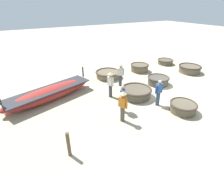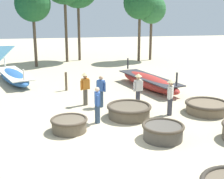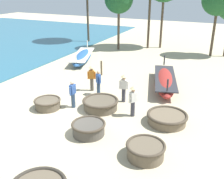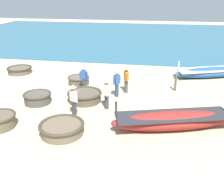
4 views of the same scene
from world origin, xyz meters
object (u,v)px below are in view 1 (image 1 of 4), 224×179
at_px(coracle_beside_post, 190,69).
at_px(mooring_post_inland, 69,144).
at_px(coracle_far_left, 108,74).
at_px(fisherman_by_coracle, 120,73).
at_px(coracle_upturned, 183,107).
at_px(coracle_far_right, 158,80).
at_px(coracle_front_left, 140,67).
at_px(coracle_tilted, 136,92).
at_px(coracle_nearest, 165,61).
at_px(fisherman_hauling, 159,92).
at_px(fisherman_standing_right, 123,98).
at_px(fisherman_with_hat, 123,104).
at_px(fisherman_standing_left, 110,83).
at_px(long_boat_green_hull, 50,93).

xyz_separation_m(coracle_beside_post, mooring_post_inland, (-3.78, 11.83, 0.22)).
bearing_deg(coracle_far_left, fisherman_by_coracle, 179.97).
xyz_separation_m(coracle_upturned, coracle_far_right, (3.38, -1.39, 0.02)).
distance_m(coracle_far_right, coracle_front_left, 2.96).
bearing_deg(coracle_upturned, coracle_tilted, 23.24).
relative_size(coracle_nearest, fisherman_hauling, 0.95).
bearing_deg(coracle_tilted, coracle_front_left, -40.79).
height_order(coracle_far_right, fisherman_standing_right, fisherman_standing_right).
bearing_deg(mooring_post_inland, fisherman_hauling, -78.83).
height_order(coracle_far_right, coracle_beside_post, coracle_beside_post).
bearing_deg(coracle_front_left, coracle_upturned, 162.78).
height_order(coracle_far_right, fisherman_by_coracle, fisherman_by_coracle).
bearing_deg(fisherman_with_hat, fisherman_standing_left, -16.38).
relative_size(fisherman_with_hat, fisherman_standing_right, 1.06).
xyz_separation_m(coracle_far_right, fisherman_standing_right, (-1.70, 4.24, 0.52)).
xyz_separation_m(coracle_beside_post, coracle_tilted, (-1.20, 6.65, -0.01)).
bearing_deg(coracle_upturned, long_boat_green_hull, 49.81).
bearing_deg(coracle_front_left, fisherman_by_coracle, 118.96).
xyz_separation_m(coracle_nearest, coracle_far_left, (-0.21, 6.52, 0.04)).
bearing_deg(coracle_far_right, fisherman_standing_left, 88.81).
bearing_deg(coracle_far_left, long_boat_green_hull, 105.54).
bearing_deg(fisherman_standing_left, coracle_far_right, -91.19).
xyz_separation_m(coracle_upturned, mooring_post_inland, (0.11, 6.34, 0.25)).
bearing_deg(mooring_post_inland, coracle_far_left, -39.61).
distance_m(coracle_front_left, coracle_beside_post, 4.28).
distance_m(coracle_far_right, fisherman_with_hat, 5.34).
bearing_deg(fisherman_by_coracle, long_boat_green_hull, 84.47).
xyz_separation_m(coracle_nearest, fisherman_hauling, (-5.38, 6.10, 0.58)).
distance_m(coracle_nearest, coracle_front_left, 3.45).
relative_size(coracle_far_right, coracle_beside_post, 0.84).
distance_m(coracle_beside_post, fisherman_with_hat, 9.31).
relative_size(coracle_tilted, fisherman_standing_left, 1.19).
height_order(coracle_upturned, coracle_tilted, coracle_tilted).
bearing_deg(fisherman_standing_left, fisherman_with_hat, 163.62).
xyz_separation_m(coracle_upturned, long_boat_green_hull, (5.05, 5.97, 0.12)).
xyz_separation_m(fisherman_by_coracle, fisherman_standing_left, (-1.11, 1.45, 0.00)).
bearing_deg(coracle_upturned, fisherman_with_hat, 73.93).
bearing_deg(coracle_far_right, fisherman_hauling, 135.88).
distance_m(coracle_upturned, coracle_front_left, 6.58).
bearing_deg(coracle_beside_post, coracle_front_left, 55.91).
distance_m(coracle_far_left, fisherman_standing_right, 5.04).
xyz_separation_m(coracle_upturned, fisherman_standing_right, (1.68, 2.86, 0.54)).
relative_size(coracle_nearest, coracle_beside_post, 0.80).
bearing_deg(coracle_beside_post, mooring_post_inland, 107.73).
xyz_separation_m(coracle_far_left, coracle_tilted, (-3.70, 0.02, 0.03)).
bearing_deg(coracle_tilted, coracle_nearest, -59.14).
height_order(long_boat_green_hull, fisherman_hauling, fisherman_hauling).
xyz_separation_m(coracle_far_left, long_boat_green_hull, (-1.34, 4.83, 0.13)).
bearing_deg(fisherman_by_coracle, coracle_upturned, -166.02).
xyz_separation_m(coracle_far_right, coracle_front_left, (2.90, -0.56, 0.02)).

